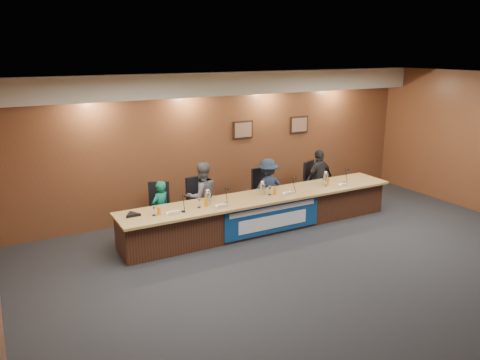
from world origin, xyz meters
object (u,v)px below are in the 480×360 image
object	(u,v)px
banner	(273,218)
panelist_b	(202,196)
carafe_left	(208,198)
carafe_right	(325,179)
speakerphone	(132,215)
office_chair_b	(200,206)
panelist_a	(161,209)
carafe_mid	(262,189)
office_chair_a	(159,213)
panelist_c	(268,188)
office_chair_d	(316,186)
office_chair_c	(265,195)
dais_body	(262,213)
panelist_d	(319,179)

from	to	relation	value
banner	panelist_b	bearing A→B (deg)	137.60
carafe_left	carafe_right	xyz separation A→B (m)	(2.87, -0.03, 0.01)
carafe_left	speakerphone	distance (m)	1.49
panelist_b	speakerphone	xyz separation A→B (m)	(-1.63, -0.54, 0.05)
office_chair_b	speakerphone	size ratio (longest dim) A/B	1.50
office_chair_b	speakerphone	world-z (taller)	speakerphone
carafe_right	speakerphone	xyz separation A→B (m)	(-4.35, 0.07, -0.10)
panelist_a	panelist_b	bearing A→B (deg)	155.77
panelist_b	carafe_mid	bearing A→B (deg)	152.03
office_chair_a	carafe_mid	bearing A→B (deg)	3.41
panelist_c	office_chair_d	xyz separation A→B (m)	(1.43, 0.10, -0.19)
carafe_right	speakerphone	world-z (taller)	carafe_right
panelist_c	carafe_left	bearing A→B (deg)	22.67
office_chair_c	carafe_left	bearing A→B (deg)	-166.50
panelist_a	carafe_right	bearing A→B (deg)	146.18
office_chair_d	dais_body	bearing A→B (deg)	174.83
panelist_a	banner	bearing A→B (deg)	129.15
office_chair_a	carafe_left	distance (m)	1.10
office_chair_d	carafe_mid	world-z (taller)	carafe_mid
office_chair_d	panelist_d	bearing A→B (deg)	-114.96
dais_body	panelist_d	size ratio (longest dim) A/B	4.29
panelist_c	office_chair_d	size ratio (longest dim) A/B	2.80
panelist_c	office_chair_c	bearing A→B (deg)	-85.92
panelist_a	carafe_left	xyz separation A→B (m)	(0.76, -0.59, 0.28)
office_chair_a	dais_body	bearing A→B (deg)	3.23
office_chair_c	speakerphone	world-z (taller)	speakerphone
dais_body	panelist_c	bearing A→B (deg)	50.12
office_chair_a	carafe_left	bearing A→B (deg)	-19.72
dais_body	carafe_left	distance (m)	1.35
dais_body	panelist_b	world-z (taller)	panelist_b
carafe_right	office_chair_a	bearing A→B (deg)	168.88
banner	carafe_left	distance (m)	1.41
carafe_mid	speakerphone	xyz separation A→B (m)	(-2.72, 0.04, -0.10)
panelist_a	panelist_c	size ratio (longest dim) A/B	0.87
office_chair_c	carafe_right	size ratio (longest dim) A/B	1.87
panelist_b	office_chair_c	world-z (taller)	panelist_b
office_chair_a	carafe_right	size ratio (longest dim) A/B	1.87
panelist_a	office_chair_b	xyz separation A→B (m)	(0.91, 0.10, -0.11)
office_chair_d	speakerphone	bearing A→B (deg)	162.91
carafe_mid	office_chair_d	bearing A→B (deg)	19.49
dais_body	speakerphone	distance (m)	2.76
panelist_c	carafe_left	distance (m)	1.85
carafe_right	dais_body	bearing A→B (deg)	179.29
dais_body	carafe_right	world-z (taller)	carafe_right
office_chair_c	panelist_d	bearing A→B (deg)	-11.98
office_chair_a	carafe_right	distance (m)	3.72
office_chair_a	carafe_left	world-z (taller)	carafe_left
panelist_c	carafe_right	world-z (taller)	panelist_c
office_chair_a	carafe_right	bearing A→B (deg)	11.14
panelist_d	office_chair_b	distance (m)	3.04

